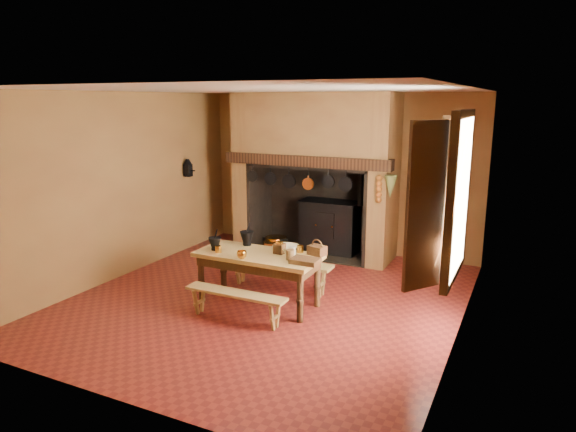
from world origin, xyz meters
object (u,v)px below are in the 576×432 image
object	(u,v)px
iron_range	(330,226)
bench_front	(236,299)
wicker_basket	(317,250)
mixing_bowl	(286,248)
work_table	(258,262)
coffee_grinder	(280,248)

from	to	relation	value
iron_range	bench_front	world-z (taller)	iron_range
bench_front	wicker_basket	bearing A→B (deg)	50.04
bench_front	mixing_bowl	size ratio (longest dim) A/B	4.08
work_table	mixing_bowl	bearing A→B (deg)	40.84
work_table	bench_front	bearing A→B (deg)	-90.00
coffee_grinder	mixing_bowl	xyz separation A→B (m)	(0.03, 0.12, -0.04)
coffee_grinder	wicker_basket	world-z (taller)	wicker_basket
iron_range	mixing_bowl	bearing A→B (deg)	-82.92
bench_front	coffee_grinder	size ratio (longest dim) A/B	6.56
wicker_basket	work_table	bearing A→B (deg)	-143.81
work_table	iron_range	bearing A→B (deg)	90.42
coffee_grinder	wicker_basket	distance (m)	0.49
coffee_grinder	mixing_bowl	world-z (taller)	coffee_grinder
mixing_bowl	bench_front	bearing A→B (deg)	-108.74
bench_front	coffee_grinder	bearing A→B (deg)	70.55
bench_front	coffee_grinder	xyz separation A→B (m)	(0.25, 0.71, 0.51)
work_table	bench_front	size ratio (longest dim) A/B	1.22
iron_range	mixing_bowl	world-z (taller)	iron_range
mixing_bowl	iron_range	bearing A→B (deg)	97.08
bench_front	work_table	bearing A→B (deg)	90.00
bench_front	mixing_bowl	bearing A→B (deg)	71.26
coffee_grinder	wicker_basket	size ratio (longest dim) A/B	0.80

